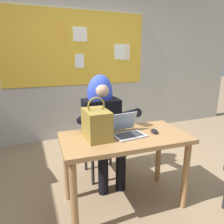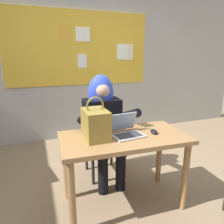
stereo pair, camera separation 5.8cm
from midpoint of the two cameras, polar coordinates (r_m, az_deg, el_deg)
ground_plane at (r=2.32m, az=4.49°, el=-23.24°), size 24.00×24.00×0.00m
wall_back_bulletin at (r=3.70m, az=-8.41°, el=14.85°), size 6.75×2.17×2.83m
desk_main at (r=1.98m, az=4.16°, el=-9.60°), size 1.20×0.66×0.73m
chair_at_desk at (r=2.59m, az=-2.46°, el=-6.31°), size 0.43×0.43×0.88m
person_costumed at (r=2.39m, az=-1.67°, el=-2.24°), size 0.61×0.62×1.23m
laptop at (r=1.95m, az=4.75°, el=-5.00°), size 0.31×0.29×0.19m
computer_mouse at (r=2.03m, az=12.23°, el=-5.27°), size 0.08×0.11×0.03m
handbag at (r=1.84m, az=-3.63°, el=-3.26°), size 0.20×0.30×0.38m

